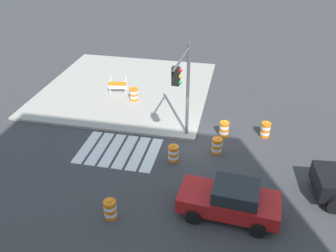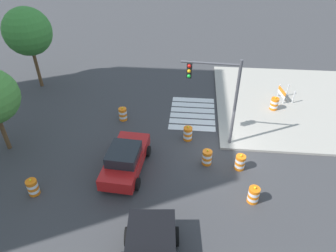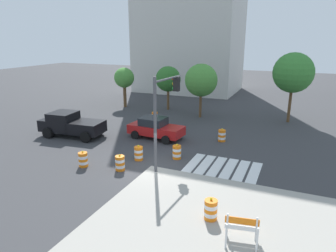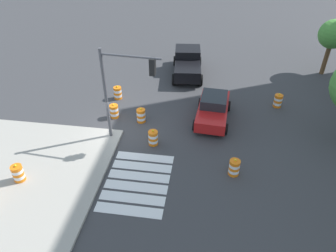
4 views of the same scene
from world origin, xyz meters
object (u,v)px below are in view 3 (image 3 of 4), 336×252
Objects in this scene: traffic_barrel_far_curb at (177,152)px; traffic_barrel_on_sidewalk at (211,210)px; traffic_barrel_median_far at (139,153)px; street_tree_streetside_far at (124,78)px; traffic_barrel_near_corner at (83,160)px; construction_barricade at (242,228)px; sports_car at (155,128)px; street_tree_corner_lot at (293,73)px; pickup_truck at (70,124)px; street_tree_streetside_mid at (201,80)px; traffic_barrel_median_near at (155,117)px; traffic_barrel_lane_center at (120,163)px; traffic_barrel_crosswalk_end at (222,136)px; street_tree_streetside_near at (168,79)px; traffic_light_pole at (164,104)px.

traffic_barrel_far_curb is 1.00× the size of traffic_barrel_on_sidewalk.
street_tree_streetside_far is (-8.97, 13.24, 2.80)m from traffic_barrel_median_far.
construction_barricade is at bearing -19.28° from traffic_barrel_near_corner.
sports_car is 13.64m from street_tree_corner_lot.
traffic_barrel_on_sidewalk is (13.65, -7.17, -0.37)m from pickup_truck.
street_tree_streetside_mid is (-1.90, 10.97, 3.20)m from traffic_barrel_far_curb.
traffic_barrel_median_near is 0.16× the size of street_tree_corner_lot.
pickup_truck is 9.71m from traffic_barrel_far_curb.
traffic_barrel_median_far and traffic_barrel_lane_center have the same top height.
traffic_barrel_lane_center is (2.38, 0.42, 0.00)m from traffic_barrel_near_corner.
sports_car is 1.00× the size of street_tree_streetside_far.
traffic_barrel_on_sidewalk is (8.82, -2.65, 0.15)m from traffic_barrel_near_corner.
traffic_barrel_on_sidewalk is 0.16× the size of street_tree_corner_lot.
traffic_barrel_near_corner is 1.00× the size of traffic_barrel_crosswalk_end.
traffic_barrel_far_curb is (4.81, 3.47, 0.00)m from traffic_barrel_near_corner.
street_tree_streetside_far is at bearing 120.01° from traffic_barrel_lane_center.
street_tree_streetside_near is (-8.00, 8.17, 2.88)m from traffic_barrel_crosswalk_end.
traffic_barrel_near_corner is at bearing -101.40° from street_tree_streetside_mid.
traffic_barrel_on_sidewalk is at bearing 147.16° from construction_barricade.
traffic_barrel_crosswalk_end is 12.23m from construction_barricade.
pickup_truck is at bearing 136.86° from traffic_barrel_near_corner.
street_tree_streetside_mid is 8.31m from street_tree_corner_lot.
pickup_truck is 5.21× the size of traffic_barrel_on_sidewalk.
traffic_light_pole is 1.17× the size of street_tree_streetside_near.
street_tree_corner_lot is (6.43, 14.02, 0.66)m from traffic_light_pole.
construction_barricade reaches higher than traffic_barrel_median_far.
construction_barricade is 8.58m from traffic_light_pole.
traffic_light_pole reaches higher than traffic_barrel_lane_center.
traffic_barrel_crosswalk_end is at bearing -23.49° from traffic_barrel_median_near.
traffic_barrel_crosswalk_end is 0.16× the size of street_tree_corner_lot.
pickup_truck is at bearing -144.17° from street_tree_corner_lot.
pickup_truck reaches higher than traffic_barrel_lane_center.
street_tree_streetside_near reaches higher than traffic_barrel_crosswalk_end.
street_tree_streetside_far is (-6.34, 15.51, 2.80)m from traffic_barrel_near_corner.
street_tree_streetside_near is (-10.15, 18.88, 2.73)m from traffic_barrel_on_sidewalk.
street_tree_streetside_near is at bearing 115.68° from traffic_barrel_far_curb.
traffic_barrel_on_sidewalk is at bearing -38.48° from traffic_barrel_median_far.
street_tree_streetside_near is at bearing 103.19° from traffic_barrel_lane_center.
street_tree_streetside_near reaches higher than street_tree_streetside_far.
traffic_barrel_crosswalk_end is 1.00× the size of traffic_barrel_median_near.
traffic_barrel_median_far is 14.79m from street_tree_streetside_near.
traffic_barrel_near_corner and traffic_barrel_far_curb have the same top height.
traffic_barrel_crosswalk_end and traffic_barrel_lane_center have the same top height.
traffic_barrel_on_sidewalk is 0.23× the size of street_tree_streetside_far.
traffic_barrel_median_near is 5.86m from street_tree_streetside_near.
traffic_barrel_median_near is 0.76× the size of construction_barricade.
pickup_truck is 19.89m from street_tree_corner_lot.
street_tree_streetside_mid is 1.19× the size of street_tree_streetside_far.
traffic_light_pole is 15.43m from street_tree_corner_lot.
traffic_barrel_far_curb is 11.58m from street_tree_streetside_mid.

